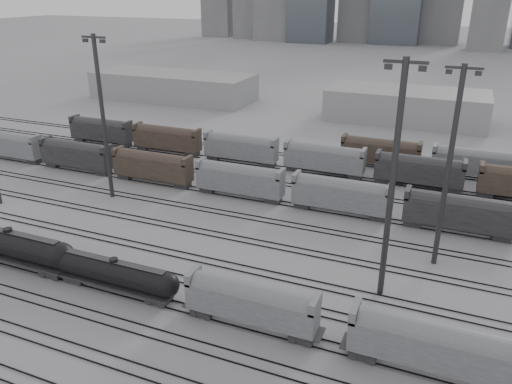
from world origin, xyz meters
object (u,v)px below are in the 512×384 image
at_px(tank_car_a, 11,244).
at_px(hopper_car_a, 251,301).
at_px(tank_car_b, 115,273).
at_px(light_mast_c, 393,179).
at_px(hopper_car_b, 432,344).

distance_m(tank_car_a, hopper_car_a, 32.81).
height_order(tank_car_b, light_mast_c, light_mast_c).
bearing_deg(light_mast_c, hopper_car_a, -135.05).
height_order(tank_car_b, hopper_car_b, hopper_car_b).
xyz_separation_m(hopper_car_a, light_mast_c, (11.33, 11.31, 11.01)).
xyz_separation_m(tank_car_b, hopper_car_a, (16.92, 0.00, 0.72)).
bearing_deg(hopper_car_a, hopper_car_b, 0.00).
bearing_deg(hopper_car_b, hopper_car_a, 180.00).
height_order(tank_car_a, light_mast_c, light_mast_c).
xyz_separation_m(hopper_car_b, light_mast_c, (-6.21, 11.31, 10.84)).
distance_m(tank_car_b, light_mast_c, 32.61).
height_order(tank_car_a, hopper_car_b, hopper_car_b).
xyz_separation_m(tank_car_b, hopper_car_b, (34.46, 0.00, 0.89)).
bearing_deg(hopper_car_b, tank_car_a, 180.00).
bearing_deg(tank_car_b, light_mast_c, 21.82).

